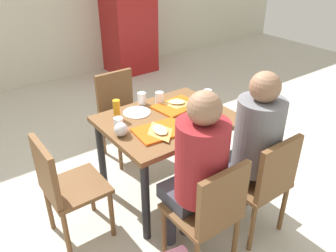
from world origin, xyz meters
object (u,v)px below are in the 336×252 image
(paper_plate_center, at_px, (137,112))
(plastic_cup_d, at_px, (159,98))
(main_table, at_px, (168,130))
(condiment_bottle, at_px, (117,110))
(pizza_slice_b, at_px, (177,102))
(plastic_cup_c, at_px, (119,124))
(chair_far_side, at_px, (120,109))
(drink_fridge, at_px, (128,11))
(chair_near_right, at_px, (264,180))
(chair_left_end, at_px, (63,184))
(person_in_red, at_px, (197,167))
(pizza_slice_a, at_px, (160,130))
(plastic_cup_b, at_px, (199,129))
(foil_bundle, at_px, (121,129))
(paper_plate_near_edge, at_px, (201,123))
(plastic_cup_a, at_px, (142,98))
(soda_can, at_px, (207,97))
(tray_red_far, at_px, (177,106))
(tray_red_near, at_px, (160,131))
(chair_near_left, at_px, (210,210))
(person_in_brown_jacket, at_px, (253,141))

(paper_plate_center, height_order, plastic_cup_d, plastic_cup_d)
(main_table, height_order, condiment_bottle, condiment_bottle)
(pizza_slice_b, bearing_deg, plastic_cup_c, -172.16)
(chair_far_side, bearing_deg, plastic_cup_c, -119.12)
(main_table, height_order, drink_fridge, drink_fridge)
(chair_near_right, relative_size, chair_left_end, 1.00)
(chair_left_end, distance_m, person_in_red, 0.93)
(pizza_slice_a, distance_m, plastic_cup_b, 0.28)
(plastic_cup_d, height_order, foil_bundle, same)
(paper_plate_near_edge, height_order, pizza_slice_a, pizza_slice_a)
(plastic_cup_a, bearing_deg, paper_plate_center, -136.57)
(chair_near_right, distance_m, chair_far_side, 1.58)
(plastic_cup_a, height_order, plastic_cup_d, same)
(plastic_cup_a, relative_size, condiment_bottle, 0.62)
(drink_fridge, bearing_deg, pizza_slice_b, -112.88)
(condiment_bottle, bearing_deg, paper_plate_near_edge, -42.41)
(pizza_slice_a, bearing_deg, chair_far_side, 78.67)
(soda_can, bearing_deg, foil_bundle, -177.34)
(soda_can, bearing_deg, pizza_slice_a, -163.83)
(main_table, distance_m, tray_red_far, 0.24)
(foil_bundle, bearing_deg, main_table, 2.66)
(tray_red_near, height_order, drink_fridge, drink_fridge)
(chair_near_left, height_order, pizza_slice_a, chair_near_left)
(person_in_brown_jacket, height_order, paper_plate_near_edge, person_in_brown_jacket)
(chair_near_right, relative_size, drink_fridge, 0.44)
(foil_bundle, bearing_deg, pizza_slice_a, -30.17)
(paper_plate_near_edge, bearing_deg, plastic_cup_a, 107.58)
(paper_plate_near_edge, bearing_deg, drink_fridge, 68.81)
(chair_near_right, bearing_deg, main_table, 107.83)
(main_table, bearing_deg, paper_plate_near_edge, -55.34)
(main_table, xyz_separation_m, soda_can, (0.43, 0.02, 0.17))
(pizza_slice_a, bearing_deg, foil_bundle, 149.83)
(person_in_brown_jacket, height_order, foil_bundle, person_in_brown_jacket)
(person_in_brown_jacket, xyz_separation_m, condiment_bottle, (-0.58, 0.86, 0.07))
(person_in_brown_jacket, xyz_separation_m, pizza_slice_a, (-0.44, 0.48, 0.01))
(paper_plate_near_edge, relative_size, foil_bundle, 2.20)
(plastic_cup_d, distance_m, soda_can, 0.40)
(plastic_cup_c, bearing_deg, pizza_slice_b, 7.84)
(person_in_red, bearing_deg, drink_fridge, 65.50)
(tray_red_far, xyz_separation_m, paper_plate_near_edge, (-0.03, -0.34, -0.00))
(person_in_brown_jacket, relative_size, condiment_bottle, 7.81)
(plastic_cup_d, bearing_deg, person_in_brown_jacket, -80.48)
(pizza_slice_a, relative_size, plastic_cup_a, 2.59)
(pizza_slice_a, bearing_deg, main_table, 40.12)
(main_table, distance_m, condiment_bottle, 0.43)
(tray_red_near, distance_m, pizza_slice_b, 0.47)
(person_in_brown_jacket, bearing_deg, foil_bundle, 137.52)
(chair_left_end, relative_size, plastic_cup_b, 8.39)
(plastic_cup_c, relative_size, plastic_cup_d, 1.00)
(plastic_cup_c, relative_size, condiment_bottle, 0.62)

